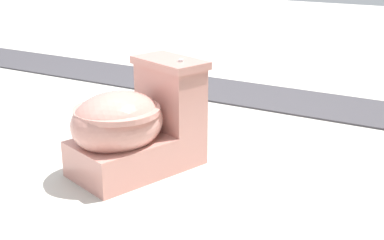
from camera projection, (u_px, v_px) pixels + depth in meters
ground_plane at (121, 157)px, 2.70m from camera, size 14.00×14.00×0.00m
gravel_strip at (302, 102)px, 3.56m from camera, size 0.56×8.00×0.01m
toilet at (135, 126)px, 2.48m from camera, size 0.71×0.55×0.52m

